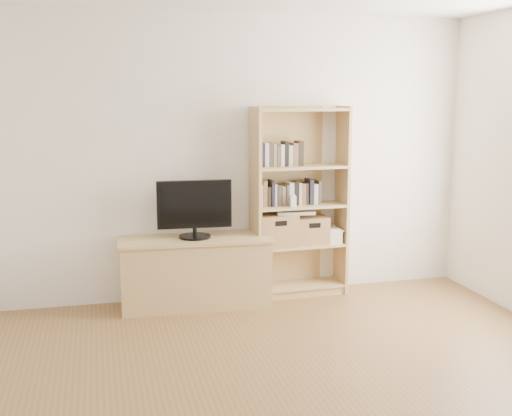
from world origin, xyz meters
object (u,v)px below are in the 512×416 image
object	(u,v)px
basket_left	(276,230)
laptop	(295,212)
baby_monitor	(293,201)
basket_right	(310,230)
bookshelf	(300,202)
tv_stand	(195,273)
television	(194,209)

from	to	relation	value
basket_left	laptop	bearing A→B (deg)	-3.27
baby_monitor	basket_right	size ratio (longest dim) A/B	0.31
bookshelf	basket_right	distance (m)	0.29
tv_stand	bookshelf	xyz separation A→B (m)	(1.00, 0.09, 0.59)
bookshelf	baby_monitor	distance (m)	0.14
baby_monitor	laptop	size ratio (longest dim) A/B	0.28
tv_stand	laptop	world-z (taller)	laptop
basket_left	basket_right	distance (m)	0.35
tv_stand	laptop	size ratio (longest dim) A/B	3.74
television	baby_monitor	size ratio (longest dim) A/B	6.77
baby_monitor	basket_left	size ratio (longest dim) A/B	0.27
bookshelf	basket_right	world-z (taller)	bookshelf
tv_stand	baby_monitor	size ratio (longest dim) A/B	13.47
tv_stand	basket_right	distance (m)	1.16
television	basket_left	xyz separation A→B (m)	(0.77, 0.07, -0.24)
baby_monitor	laptop	distance (m)	0.15
television	laptop	distance (m)	0.96
basket_left	television	bearing A→B (deg)	-179.07
basket_right	baby_monitor	bearing A→B (deg)	-154.31
television	basket_left	distance (m)	0.81
bookshelf	laptop	xyz separation A→B (m)	(-0.05, -0.01, -0.08)
tv_stand	basket_left	world-z (taller)	basket_left
bookshelf	basket_right	bearing A→B (deg)	-2.60
television	baby_monitor	distance (m)	0.91
television	baby_monitor	xyz separation A→B (m)	(0.91, -0.02, 0.03)
baby_monitor	basket_right	bearing A→B (deg)	27.55
television	bookshelf	bearing A→B (deg)	8.28
tv_stand	basket_right	size ratio (longest dim) A/B	4.24
basket_left	laptop	world-z (taller)	laptop
baby_monitor	basket_right	distance (m)	0.37
tv_stand	laptop	xyz separation A→B (m)	(0.95, 0.08, 0.50)
tv_stand	baby_monitor	xyz separation A→B (m)	(0.91, -0.02, 0.62)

